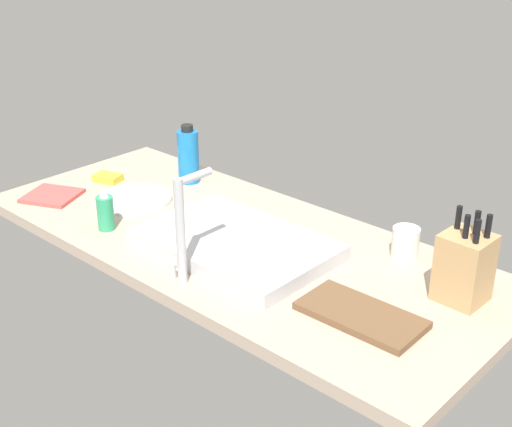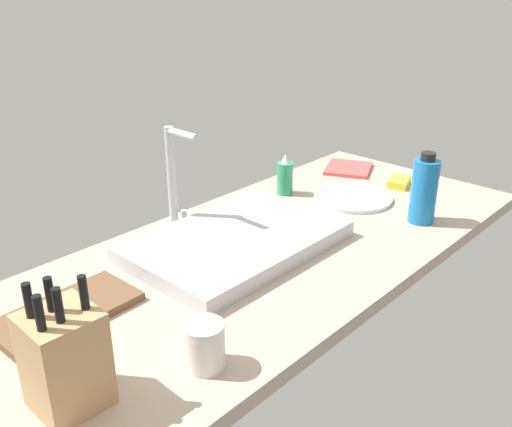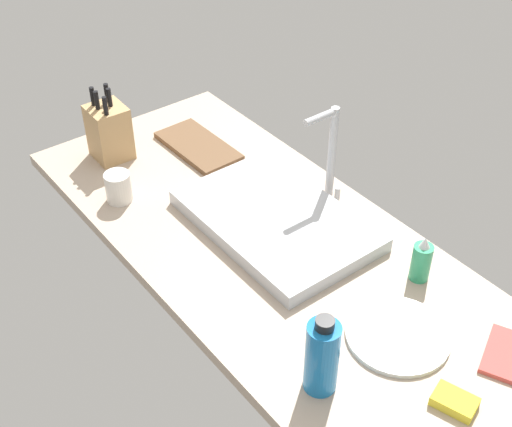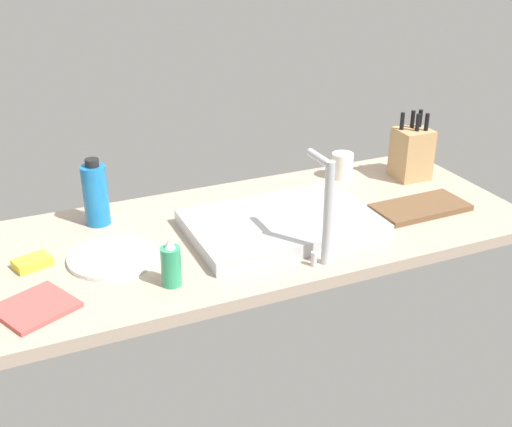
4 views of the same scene
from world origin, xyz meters
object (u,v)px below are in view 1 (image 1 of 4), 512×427
(soap_bottle, at_px, (105,212))
(water_bottle, at_px, (188,156))
(knife_block, at_px, (464,267))
(faucet, at_px, (183,224))
(coffee_mug, at_px, (405,243))
(dish_towel, at_px, (52,196))
(sink_basin, at_px, (235,244))
(dinner_plate, at_px, (134,199))
(cutting_board, at_px, (361,315))
(dish_sponge, at_px, (108,178))

(soap_bottle, xyz_separation_m, water_bottle, (0.10, -0.42, 0.04))
(knife_block, bearing_deg, soap_bottle, 21.35)
(faucet, relative_size, coffee_mug, 3.21)
(water_bottle, bearing_deg, dish_towel, 60.30)
(coffee_mug, bearing_deg, soap_bottle, 30.41)
(sink_basin, bearing_deg, dinner_plate, -3.55)
(water_bottle, height_order, coffee_mug, water_bottle)
(faucet, xyz_separation_m, water_bottle, (0.50, -0.47, -0.07))
(knife_block, bearing_deg, coffee_mug, -21.59)
(cutting_board, height_order, dish_sponge, dish_sponge)
(knife_block, height_order, soap_bottle, knife_block)
(sink_basin, relative_size, dish_sponge, 5.91)
(dish_sponge, bearing_deg, dinner_plate, 167.39)
(sink_basin, relative_size, water_bottle, 2.63)
(dish_sponge, bearing_deg, water_bottle, -138.23)
(sink_basin, distance_m, knife_block, 0.62)
(dinner_plate, xyz_separation_m, coffee_mug, (-0.85, -0.25, 0.04))
(sink_basin, relative_size, dish_towel, 3.30)
(sink_basin, height_order, dish_towel, sink_basin)
(knife_block, xyz_separation_m, soap_bottle, (0.96, 0.34, -0.03))
(dinner_plate, relative_size, dish_sponge, 2.67)
(sink_basin, bearing_deg, faucet, 96.06)
(water_bottle, xyz_separation_m, coffee_mug, (-0.84, -0.02, -0.05))
(cutting_board, bearing_deg, soap_bottle, 7.47)
(cutting_board, xyz_separation_m, water_bottle, (0.93, -0.31, 0.08))
(knife_block, distance_m, soap_bottle, 1.02)
(faucet, height_order, dish_towel, faucet)
(faucet, bearing_deg, dish_towel, -5.69)
(water_bottle, distance_m, coffee_mug, 0.84)
(dinner_plate, bearing_deg, cutting_board, 175.26)
(sink_basin, distance_m, coffee_mug, 0.46)
(faucet, relative_size, dish_towel, 1.77)
(faucet, distance_m, knife_block, 0.69)
(soap_bottle, relative_size, dish_sponge, 1.45)
(cutting_board, distance_m, dinner_plate, 0.94)
(soap_bottle, distance_m, dinner_plate, 0.22)
(soap_bottle, height_order, dish_sponge, soap_bottle)
(coffee_mug, bearing_deg, cutting_board, 104.62)
(sink_basin, height_order, faucet, faucet)
(dish_towel, height_order, dish_sponge, dish_sponge)
(faucet, relative_size, water_bottle, 1.41)
(sink_basin, bearing_deg, water_bottle, -28.96)
(cutting_board, bearing_deg, coffee_mug, -75.38)
(cutting_board, relative_size, dish_towel, 1.82)
(dinner_plate, relative_size, dish_towel, 1.49)
(soap_bottle, bearing_deg, dish_sponge, -37.03)
(soap_bottle, bearing_deg, dish_towel, -3.88)
(soap_bottle, bearing_deg, sink_basin, -157.44)
(faucet, height_order, coffee_mug, faucet)
(dish_towel, bearing_deg, coffee_mug, -158.76)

